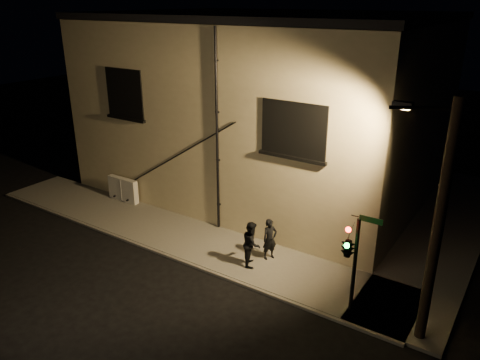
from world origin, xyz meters
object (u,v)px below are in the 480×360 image
Objects in this scene: utility_cabinet at (123,189)px; pedestrian_a at (270,239)px; pedestrian_b at (252,243)px; traffic_signal at (349,247)px; streetlamp_pole at (436,221)px.

pedestrian_a reaches higher than utility_cabinet.
traffic_signal is (3.89, -0.67, 1.39)m from pedestrian_b.
utility_cabinet is 1.09× the size of pedestrian_a.
streetlamp_pole reaches higher than pedestrian_b.
pedestrian_a is at bearing -5.17° from utility_cabinet.
pedestrian_b reaches higher than pedestrian_a.
streetlamp_pole is (14.58, -2.11, 3.13)m from utility_cabinet.
utility_cabinet is at bearing 171.77° from streetlamp_pole.
pedestrian_a is 4.09m from traffic_signal.
pedestrian_b is at bearing -173.83° from pedestrian_a.
streetlamp_pole is (6.17, -0.58, 2.85)m from pedestrian_b.
pedestrian_b is 4.18m from traffic_signal.
streetlamp_pole is at bearing -8.23° from utility_cabinet.
traffic_signal is (3.55, -1.41, 1.44)m from pedestrian_a.
pedestrian_b is 0.52× the size of traffic_signal.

